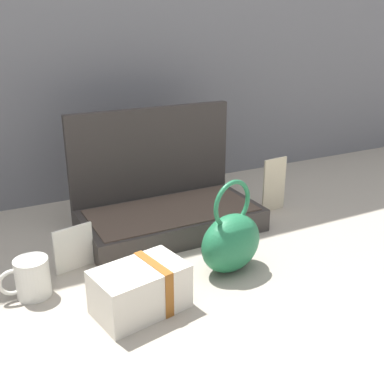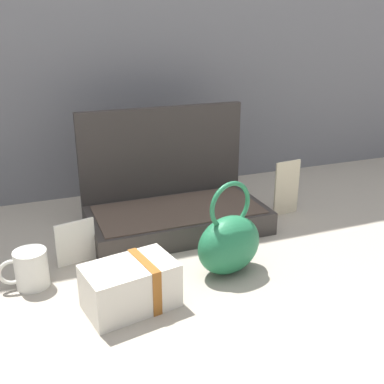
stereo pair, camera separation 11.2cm
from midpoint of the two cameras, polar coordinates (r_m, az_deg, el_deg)
name	(u,v)px [view 1 (the left image)]	position (r m, az deg, el deg)	size (l,w,h in m)	color
ground_plane	(179,259)	(1.20, -4.28, -8.37)	(6.00, 6.00, 0.00)	#9E9384
open_suitcase	(165,202)	(1.36, -5.68, -1.25)	(0.51, 0.28, 0.34)	#332D2B
teal_pouch_handbag	(231,241)	(1.12, 2.01, -6.14)	(0.19, 0.15, 0.23)	#237247
cream_toiletry_bag	(142,289)	(1.00, -9.54, -11.83)	(0.21, 0.15, 0.10)	silver
coffee_mug	(31,278)	(1.11, -22.08, -9.94)	(0.11, 0.08, 0.09)	silver
info_card_left	(274,185)	(1.48, 8.04, 0.88)	(0.09, 0.01, 0.17)	beige
poster_card_right	(74,248)	(1.18, -17.11, -6.73)	(0.10, 0.01, 0.11)	white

